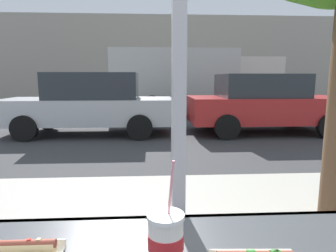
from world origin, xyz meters
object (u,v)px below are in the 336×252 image
(box_truck, at_px, (192,79))
(hotdog_tray_near, at_px, (15,249))
(parked_car_silver, at_px, (90,103))
(soda_cup_right, at_px, (166,240))
(parked_car_red, at_px, (264,103))

(box_truck, bearing_deg, hotdog_tray_near, -100.50)
(parked_car_silver, bearing_deg, hotdog_tray_near, -80.17)
(hotdog_tray_near, bearing_deg, box_truck, 79.50)
(soda_cup_right, xyz_separation_m, box_truck, (1.66, 11.38, 0.42))
(soda_cup_right, bearing_deg, box_truck, 81.71)
(soda_cup_right, xyz_separation_m, parked_car_silver, (-1.69, 7.30, -0.22))
(parked_car_red, bearing_deg, parked_car_silver, -180.00)
(parked_car_red, relative_size, box_truck, 0.64)
(parked_car_silver, bearing_deg, soda_cup_right, -76.97)
(soda_cup_right, distance_m, parked_car_red, 7.94)
(box_truck, bearing_deg, parked_car_red, -70.29)
(parked_car_red, bearing_deg, soda_cup_right, -113.13)
(hotdog_tray_near, bearing_deg, soda_cup_right, -9.73)
(parked_car_silver, bearing_deg, parked_car_red, 0.00)
(hotdog_tray_near, bearing_deg, parked_car_silver, 99.83)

